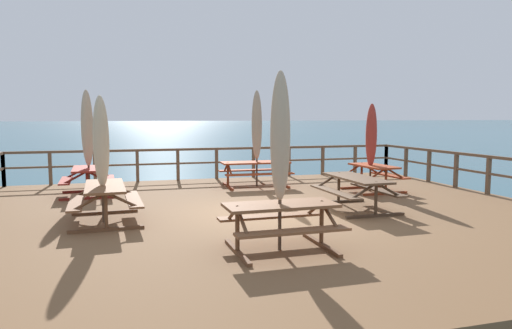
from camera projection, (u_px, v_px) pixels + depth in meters
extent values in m
plane|color=#2D5B6B|center=(267.00, 241.00, 10.52)|extent=(600.00, 600.00, 0.00)
cube|color=brown|center=(267.00, 227.00, 10.49)|extent=(13.65, 12.07, 0.68)
cube|color=brown|center=(216.00, 149.00, 15.97)|extent=(13.35, 0.09, 0.08)
cube|color=brown|center=(217.00, 162.00, 16.02)|extent=(13.35, 0.07, 0.06)
cube|color=brown|center=(3.00, 170.00, 14.19)|extent=(0.10, 0.10, 1.05)
cube|color=brown|center=(50.00, 169.00, 14.56)|extent=(0.10, 0.10, 1.05)
cube|color=brown|center=(95.00, 167.00, 14.93)|extent=(0.10, 0.10, 1.05)
cube|color=brown|center=(137.00, 166.00, 15.29)|extent=(0.10, 0.10, 1.05)
cube|color=brown|center=(178.00, 165.00, 15.66)|extent=(0.10, 0.10, 1.05)
cube|color=brown|center=(217.00, 164.00, 16.02)|extent=(0.10, 0.10, 1.05)
cube|color=brown|center=(254.00, 163.00, 16.39)|extent=(0.10, 0.10, 1.05)
cube|color=brown|center=(289.00, 162.00, 16.76)|extent=(0.10, 0.10, 1.05)
cube|color=brown|center=(323.00, 161.00, 17.12)|extent=(0.10, 0.10, 1.05)
cube|color=brown|center=(355.00, 160.00, 17.49)|extent=(0.10, 0.10, 1.05)
cube|color=brown|center=(386.00, 159.00, 17.85)|extent=(0.10, 0.10, 1.05)
cube|color=brown|center=(3.00, 170.00, 14.19)|extent=(0.10, 0.10, 1.05)
cube|color=brown|center=(508.00, 159.00, 12.17)|extent=(0.09, 11.77, 0.08)
cube|color=brown|center=(507.00, 177.00, 12.22)|extent=(0.07, 11.77, 0.06)
cube|color=brown|center=(488.00, 175.00, 12.85)|extent=(0.10, 0.10, 1.05)
cube|color=brown|center=(456.00, 170.00, 14.10)|extent=(0.10, 0.10, 1.05)
cube|color=brown|center=(429.00, 166.00, 15.35)|extent=(0.10, 0.10, 1.05)
cube|color=brown|center=(406.00, 162.00, 16.60)|extent=(0.10, 0.10, 1.05)
cube|color=brown|center=(386.00, 159.00, 17.85)|extent=(0.10, 0.10, 1.05)
cube|color=brown|center=(281.00, 205.00, 7.43)|extent=(1.83, 0.80, 0.05)
cube|color=brown|center=(294.00, 232.00, 6.93)|extent=(1.82, 0.32, 0.04)
cube|color=brown|center=(269.00, 216.00, 7.99)|extent=(1.82, 0.32, 0.04)
cube|color=brown|center=(237.00, 252.00, 7.29)|extent=(0.11, 1.40, 0.06)
cylinder|color=brown|center=(237.00, 231.00, 7.25)|extent=(0.07, 0.07, 0.74)
cylinder|color=brown|center=(242.00, 221.00, 6.96)|extent=(0.07, 0.63, 0.37)
cylinder|color=brown|center=(233.00, 214.00, 7.50)|extent=(0.07, 0.63, 0.37)
cube|color=brown|center=(321.00, 244.00, 7.71)|extent=(0.11, 1.40, 0.06)
cylinder|color=brown|center=(322.00, 225.00, 7.68)|extent=(0.07, 0.07, 0.74)
cylinder|color=brown|center=(329.00, 215.00, 7.39)|extent=(0.07, 0.63, 0.37)
cylinder|color=brown|center=(315.00, 208.00, 7.92)|extent=(0.07, 0.63, 0.37)
cube|color=brown|center=(105.00, 186.00, 9.44)|extent=(0.86, 2.04, 0.05)
cube|color=brown|center=(133.00, 199.00, 9.65)|extent=(0.38, 2.02, 0.04)
cube|color=brown|center=(76.00, 202.00, 9.29)|extent=(0.38, 2.02, 0.04)
cube|color=brown|center=(107.00, 229.00, 8.74)|extent=(1.40, 0.15, 0.06)
cylinder|color=brown|center=(106.00, 212.00, 8.70)|extent=(0.07, 0.07, 0.74)
cylinder|color=brown|center=(121.00, 200.00, 8.77)|extent=(0.63, 0.09, 0.37)
cylinder|color=brown|center=(90.00, 201.00, 8.59)|extent=(0.63, 0.09, 0.37)
cube|color=brown|center=(105.00, 212.00, 10.29)|extent=(1.40, 0.15, 0.06)
cylinder|color=brown|center=(105.00, 197.00, 10.26)|extent=(0.07, 0.07, 0.74)
cylinder|color=brown|center=(118.00, 187.00, 10.32)|extent=(0.63, 0.09, 0.37)
cylinder|color=brown|center=(91.00, 188.00, 10.14)|extent=(0.63, 0.09, 0.37)
cube|color=#993819|center=(255.00, 162.00, 14.33)|extent=(2.13, 0.82, 0.05)
cube|color=#993819|center=(260.00, 174.00, 13.82)|extent=(2.11, 0.34, 0.04)
cube|color=#993819|center=(251.00, 170.00, 14.90)|extent=(2.11, 0.34, 0.04)
cube|color=maroon|center=(228.00, 186.00, 14.19)|extent=(0.12, 1.40, 0.06)
cylinder|color=maroon|center=(228.00, 175.00, 14.15)|extent=(0.07, 0.07, 0.74)
cylinder|color=maroon|center=(230.00, 169.00, 13.86)|extent=(0.07, 0.63, 0.37)
cylinder|color=maroon|center=(226.00, 167.00, 14.40)|extent=(0.07, 0.63, 0.37)
cube|color=maroon|center=(282.00, 184.00, 14.62)|extent=(0.12, 1.40, 0.06)
cylinder|color=maroon|center=(282.00, 173.00, 14.58)|extent=(0.07, 0.07, 0.74)
cylinder|color=maroon|center=(285.00, 167.00, 14.29)|extent=(0.07, 0.63, 0.37)
cylinder|color=maroon|center=(280.00, 166.00, 14.83)|extent=(0.07, 0.63, 0.37)
cube|color=#993819|center=(374.00, 166.00, 13.33)|extent=(0.85, 1.64, 0.05)
cube|color=#993819|center=(390.00, 175.00, 13.55)|extent=(0.37, 1.61, 0.04)
cube|color=#993819|center=(356.00, 177.00, 13.18)|extent=(0.37, 1.61, 0.04)
cube|color=maroon|center=(386.00, 193.00, 12.83)|extent=(1.40, 0.16, 0.06)
cylinder|color=maroon|center=(386.00, 181.00, 12.79)|extent=(0.07, 0.07, 0.74)
cylinder|color=maroon|center=(395.00, 173.00, 12.86)|extent=(0.63, 0.09, 0.37)
cylinder|color=maroon|center=(377.00, 174.00, 12.68)|extent=(0.63, 0.09, 0.37)
cube|color=maroon|center=(361.00, 187.00, 13.99)|extent=(1.40, 0.16, 0.06)
cylinder|color=maroon|center=(362.00, 176.00, 13.96)|extent=(0.07, 0.07, 0.74)
cylinder|color=maroon|center=(370.00, 168.00, 14.02)|extent=(0.63, 0.09, 0.37)
cylinder|color=maroon|center=(354.00, 169.00, 13.84)|extent=(0.63, 0.09, 0.37)
cube|color=maroon|center=(87.00, 169.00, 12.59)|extent=(0.84, 1.64, 0.05)
cube|color=maroon|center=(109.00, 179.00, 12.80)|extent=(0.36, 1.62, 0.04)
cube|color=maroon|center=(66.00, 181.00, 12.44)|extent=(0.36, 1.62, 0.04)
cube|color=maroon|center=(88.00, 198.00, 12.07)|extent=(1.40, 0.15, 0.06)
cylinder|color=maroon|center=(87.00, 185.00, 12.04)|extent=(0.07, 0.07, 0.74)
cylinder|color=maroon|center=(98.00, 177.00, 12.10)|extent=(0.63, 0.09, 0.37)
cylinder|color=maroon|center=(75.00, 178.00, 11.92)|extent=(0.63, 0.09, 0.37)
cube|color=maroon|center=(89.00, 191.00, 13.25)|extent=(1.40, 0.15, 0.06)
cylinder|color=maroon|center=(88.00, 179.00, 13.21)|extent=(0.07, 0.07, 0.74)
cylinder|color=maroon|center=(98.00, 171.00, 13.28)|extent=(0.63, 0.09, 0.37)
cylinder|color=maroon|center=(77.00, 172.00, 13.10)|extent=(0.63, 0.09, 0.37)
cube|color=brown|center=(356.00, 178.00, 10.71)|extent=(0.79, 2.11, 0.05)
cube|color=brown|center=(377.00, 190.00, 10.90)|extent=(0.31, 2.11, 0.04)
cube|color=brown|center=(334.00, 192.00, 10.58)|extent=(0.31, 2.11, 0.04)
cube|color=#432F1F|center=(375.00, 216.00, 9.95)|extent=(1.40, 0.10, 0.06)
cylinder|color=#432F1F|center=(376.00, 200.00, 9.92)|extent=(0.07, 0.07, 0.74)
cylinder|color=#432F1F|center=(388.00, 189.00, 9.98)|extent=(0.63, 0.06, 0.37)
cylinder|color=#432F1F|center=(365.00, 191.00, 9.82)|extent=(0.63, 0.06, 0.37)
cube|color=#432F1F|center=(339.00, 201.00, 11.62)|extent=(1.40, 0.10, 0.06)
cylinder|color=#432F1F|center=(339.00, 188.00, 11.58)|extent=(0.07, 0.07, 0.74)
cylinder|color=#432F1F|center=(349.00, 179.00, 11.64)|extent=(0.63, 0.06, 0.37)
cylinder|color=#432F1F|center=(329.00, 180.00, 11.48)|extent=(0.63, 0.06, 0.37)
cylinder|color=#4C3828|center=(280.00, 167.00, 7.37)|extent=(0.06, 0.06, 2.73)
ellipsoid|color=tan|center=(280.00, 136.00, 7.32)|extent=(0.32, 0.32, 2.08)
cylinder|color=#71614F|center=(280.00, 146.00, 7.33)|extent=(0.21, 0.21, 0.05)
cone|color=#4C3828|center=(281.00, 76.00, 7.22)|extent=(0.10, 0.10, 0.14)
cylinder|color=#4C3828|center=(102.00, 163.00, 9.35)|extent=(0.06, 0.06, 2.45)
ellipsoid|color=#CCB793|center=(101.00, 142.00, 9.31)|extent=(0.32, 0.32, 1.86)
cylinder|color=#7A6E58|center=(101.00, 148.00, 9.32)|extent=(0.21, 0.21, 0.05)
cone|color=#4C3828|center=(100.00, 99.00, 9.22)|extent=(0.10, 0.10, 0.14)
cylinder|color=#4C3828|center=(257.00, 141.00, 14.26)|extent=(0.06, 0.06, 2.81)
ellipsoid|color=tan|center=(257.00, 125.00, 14.21)|extent=(0.32, 0.32, 2.13)
cylinder|color=#685B4C|center=(257.00, 130.00, 14.23)|extent=(0.21, 0.21, 0.05)
cone|color=#4C3828|center=(257.00, 93.00, 14.11)|extent=(0.10, 0.10, 0.14)
cylinder|color=#4C3828|center=(371.00, 150.00, 13.30)|extent=(0.06, 0.06, 2.40)
ellipsoid|color=#A33328|center=(371.00, 135.00, 13.26)|extent=(0.32, 0.32, 1.82)
cylinder|color=maroon|center=(371.00, 140.00, 13.27)|extent=(0.21, 0.21, 0.05)
cone|color=#4C3828|center=(372.00, 106.00, 13.17)|extent=(0.10, 0.10, 0.14)
cylinder|color=#4C3828|center=(88.00, 146.00, 12.58)|extent=(0.06, 0.06, 2.73)
ellipsoid|color=tan|center=(87.00, 128.00, 12.53)|extent=(0.32, 0.32, 2.08)
cylinder|color=#71614F|center=(87.00, 134.00, 12.54)|extent=(0.21, 0.21, 0.05)
cone|color=#4C3828|center=(86.00, 93.00, 12.43)|extent=(0.10, 0.10, 0.14)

